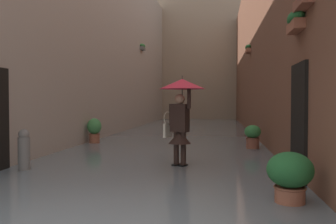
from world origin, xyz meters
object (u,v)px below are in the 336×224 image
Objects in this scene: potted_plant_far_left at (290,175)px; mooring_bollard at (24,151)px; person_wading at (181,104)px; potted_plant_far_right at (94,130)px; potted_plant_mid_left at (253,136)px.

mooring_bollard is at bearing -18.81° from potted_plant_far_left.
mooring_bollard reaches higher than potted_plant_far_left.
person_wading reaches higher than potted_plant_far_right.
mooring_bollard is (5.06, 4.09, 0.02)m from potted_plant_mid_left.
mooring_bollard is at bearing 16.09° from person_wading.
person_wading is 3.34m from potted_plant_far_left.
person_wading is at bearing 59.55° from potted_plant_mid_left.
potted_plant_far_right is at bearing -87.54° from mooring_bollard.
person_wading is 5.25m from potted_plant_far_right.
potted_plant_mid_left is 0.85× the size of mooring_bollard.
potted_plant_far_right is at bearing -48.85° from person_wading.
person_wading reaches higher than potted_plant_mid_left.
potted_plant_far_left is (-5.21, 6.52, -0.06)m from potted_plant_far_right.
potted_plant_far_right is 1.17× the size of potted_plant_mid_left.
potted_plant_far_right reaches higher than potted_plant_far_left.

